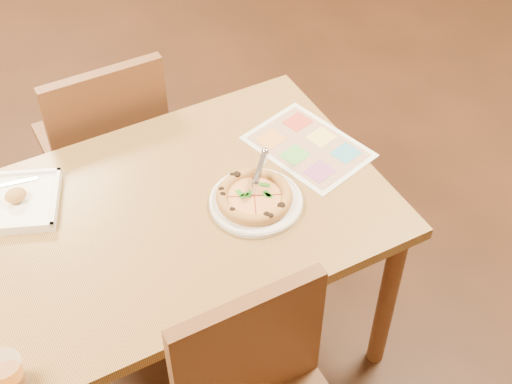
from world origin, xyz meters
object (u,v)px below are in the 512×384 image
glass_tumbler (9,377)px  dining_table (170,232)px  pizza (254,197)px  chair_far (105,134)px  menu (308,146)px  plate (256,202)px  pizza_cutter (259,172)px

glass_tumbler → dining_table: bearing=32.4°
dining_table → pizza: (0.24, -0.09, 0.11)m
chair_far → glass_tumbler: (-0.55, -0.95, 0.20)m
chair_far → menu: (0.52, -0.55, 0.16)m
plate → pizza_cutter: (0.03, 0.04, 0.07)m
pizza_cutter → pizza: bearing=-178.4°
plate → pizza: bearing=116.8°
plate → menu: plate is taller
chair_far → pizza: chair_far is taller
glass_tumbler → pizza_cutter: bearing=19.9°
chair_far → menu: chair_far is taller
pizza_cutter → menu: size_ratio=0.28×
dining_table → glass_tumbler: size_ratio=12.16×
dining_table → plate: plate is taller
menu → pizza_cutter: bearing=-157.1°
chair_far → pizza_cutter: 0.74m
dining_table → pizza_cutter: (0.28, -0.05, 0.16)m
chair_far → menu: size_ratio=1.26×
pizza_cutter → chair_far: bearing=68.5°
dining_table → pizza_cutter: 0.33m
menu → chair_far: bearing=133.2°
chair_far → menu: bearing=133.2°
pizza → chair_far: bearing=109.6°
plate → pizza: pizza is taller
chair_far → pizza: bearing=109.6°
glass_tumbler → menu: (1.07, 0.40, -0.04)m
dining_table → pizza_cutter: bearing=-9.6°
dining_table → pizza: size_ratio=5.68×
glass_tumbler → pizza: bearing=18.3°
plate → glass_tumbler: (-0.80, -0.26, 0.04)m
glass_tumbler → menu: size_ratio=0.29×
chair_far → pizza: (0.24, -0.69, 0.18)m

